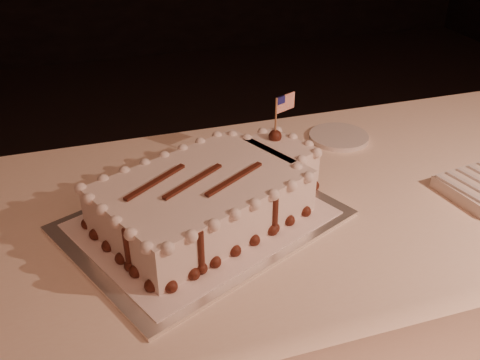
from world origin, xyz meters
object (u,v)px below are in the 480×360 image
object	(u,v)px
cake_board	(203,221)
side_plate	(339,137)
banquet_table	(292,320)
sheet_cake	(212,194)

from	to	relation	value
cake_board	side_plate	size ratio (longest dim) A/B	3.33
banquet_table	side_plate	size ratio (longest dim) A/B	15.41
banquet_table	cake_board	xyz separation A→B (m)	(-0.23, -0.03, 0.38)
sheet_cake	side_plate	distance (m)	0.48
sheet_cake	cake_board	bearing A→B (deg)	-155.60
cake_board	side_plate	world-z (taller)	side_plate
cake_board	sheet_cake	bearing A→B (deg)	0.41
cake_board	side_plate	distance (m)	0.51
banquet_table	side_plate	xyz separation A→B (m)	(0.21, 0.23, 0.38)
sheet_cake	side_plate	xyz separation A→B (m)	(0.41, 0.25, -0.05)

